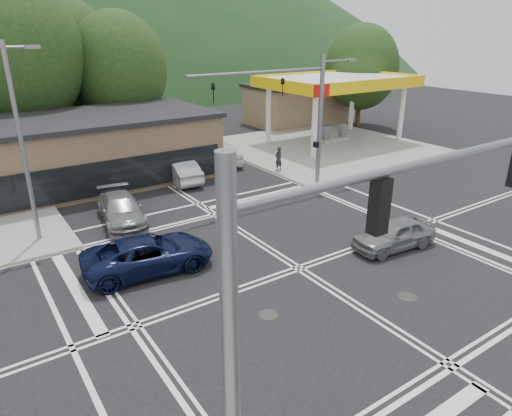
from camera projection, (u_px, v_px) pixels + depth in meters
ground at (299, 268)px, 19.20m from camera, size 120.00×120.00×0.00m
sidewalk_ne at (324, 147)px, 38.55m from camera, size 16.00×16.00×0.15m
gas_station_canopy at (337, 84)px, 38.53m from camera, size 12.32×8.34×5.75m
convenience_store at (297, 105)px, 48.19m from camera, size 10.00×6.00×3.80m
commercial_row at (17, 161)px, 27.38m from camera, size 24.00×8.00×4.00m
hill_north at (6, 80)px, 88.50m from camera, size 252.00×126.00×140.00m
tree_n_b at (17, 53)px, 31.69m from camera, size 9.00×9.00×12.98m
tree_n_c at (118, 68)px, 35.82m from camera, size 7.60×7.60×10.87m
tree_n_e at (65, 58)px, 37.09m from camera, size 8.40×8.40×11.98m
tree_ne at (362, 67)px, 44.98m from camera, size 7.20×7.20×9.99m
streetlight_nw at (22, 136)px, 19.87m from camera, size 2.50×0.25×9.00m
signal_mast_ne at (305, 106)px, 27.28m from camera, size 11.65×0.30×8.00m
signal_mast_sw at (322, 302)px, 7.67m from camera, size 9.14×0.28×8.00m
car_blue_west at (149, 254)px, 18.81m from camera, size 5.56×2.98×1.48m
car_grey_center at (394, 234)px, 20.77m from camera, size 4.23×2.07×1.39m
car_queue_a at (181, 171)px, 29.84m from camera, size 2.02×4.65×1.49m
car_queue_b at (222, 152)px, 33.98m from camera, size 2.71×5.05×1.63m
car_northbound at (121, 210)px, 23.52m from camera, size 2.71×5.14×1.42m
pedestrian at (278, 159)px, 31.60m from camera, size 0.68×0.50×1.70m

